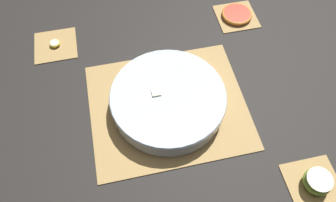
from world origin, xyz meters
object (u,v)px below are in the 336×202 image
at_px(banana_coin_single, 55,43).
at_px(fruit_salad_bowl, 168,99).
at_px(apple_half, 317,181).
at_px(grapefruit_slice, 237,14).

bearing_deg(banana_coin_single, fruit_salad_bowl, -44.44).
distance_m(apple_half, banana_coin_single, 0.81).
height_order(fruit_salad_bowl, grapefruit_slice, fruit_salad_bowl).
bearing_deg(grapefruit_slice, apple_half, -90.00).
bearing_deg(fruit_salad_bowl, apple_half, -44.53).
xyz_separation_m(fruit_salad_bowl, apple_half, (0.29, -0.28, -0.01)).
distance_m(fruit_salad_bowl, apple_half, 0.41).
xyz_separation_m(fruit_salad_bowl, grapefruit_slice, (0.29, 0.28, -0.02)).
bearing_deg(banana_coin_single, grapefruit_slice, -0.00).
distance_m(fruit_salad_bowl, banana_coin_single, 0.41).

